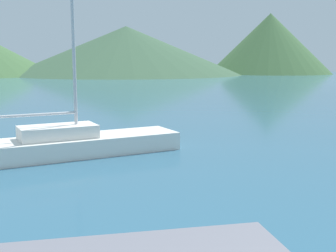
% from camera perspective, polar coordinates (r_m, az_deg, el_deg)
% --- Properties ---
extents(sailboat_inner, '(9.09, 4.73, 7.68)m').
position_cam_1_polar(sailboat_inner, '(15.64, -14.60, -2.46)').
color(sailboat_inner, white).
rests_on(sailboat_inner, ground_plane).
extents(hill_central, '(55.38, 55.38, 11.53)m').
position_cam_1_polar(hill_central, '(103.69, -5.67, 10.14)').
color(hill_central, '#38563D').
rests_on(hill_central, ground_plane).
extents(hill_east, '(31.72, 31.72, 15.45)m').
position_cam_1_polar(hill_east, '(114.54, 13.61, 10.80)').
color(hill_east, '#3D6038').
rests_on(hill_east, ground_plane).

